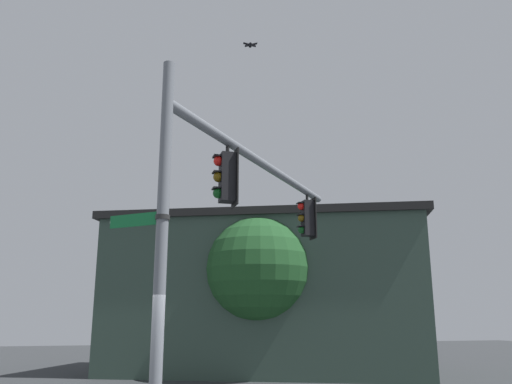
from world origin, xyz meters
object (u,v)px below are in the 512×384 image
object	(u,v)px
traffic_light_nearest_pole	(226,177)
bird_flying	(250,45)
street_name_sign	(145,219)
traffic_light_mid_inner	(307,218)

from	to	relation	value
traffic_light_nearest_pole	bird_flying	size ratio (longest dim) A/B	3.41
street_name_sign	bird_flying	xyz separation A→B (m)	(3.22, -2.72, 5.45)
traffic_light_nearest_pole	street_name_sign	distance (m)	2.59
traffic_light_nearest_pole	traffic_light_mid_inner	bearing A→B (deg)	-40.98
traffic_light_nearest_pole	street_name_sign	world-z (taller)	traffic_light_nearest_pole
traffic_light_nearest_pole	traffic_light_mid_inner	size ratio (longest dim) A/B	1.00
street_name_sign	bird_flying	world-z (taller)	bird_flying
traffic_light_mid_inner	bird_flying	bearing A→B (deg)	131.61
traffic_light_nearest_pole	bird_flying	world-z (taller)	bird_flying
traffic_light_nearest_pole	traffic_light_mid_inner	xyz separation A→B (m)	(3.80, -3.30, 0.00)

